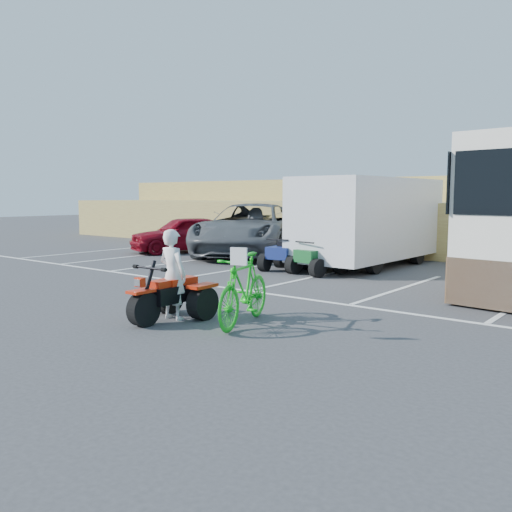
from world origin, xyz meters
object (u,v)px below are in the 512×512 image
Objects in this scene: rider at (173,274)px; cargo_trailer at (369,219)px; quad_atv_blue at (286,270)px; grey_pickup at (251,229)px; red_car at (184,234)px; quad_atv_green at (317,274)px; green_dirt_bike at (244,289)px; red_trike_atv at (167,320)px.

rider is 0.27× the size of cargo_trailer.
rider reaches higher than quad_atv_blue.
cargo_trailer is at bearing 50.55° from quad_atv_blue.
grey_pickup is 2.91m from red_car.
quad_atv_green is at bearing -82.51° from rider.
green_dirt_bike is 12.69m from red_car.
cargo_trailer is 3.00m from quad_atv_green.
quad_atv_green is (7.53, -1.91, -0.73)m from red_car.
red_trike_atv is 1.56m from green_dirt_bike.
green_dirt_bike is 6.54m from quad_atv_green.
rider is at bearing -20.52° from red_car.
green_dirt_bike is (1.29, 0.48, -0.20)m from rider.
cargo_trailer reaches higher than green_dirt_bike.
red_car is (-8.56, 8.48, -0.10)m from rider.
grey_pickup is 1.65× the size of red_car.
quad_atv_blue is 1.18m from quad_atv_green.
rider is 0.79× the size of green_dirt_bike.
cargo_trailer reaches higher than quad_atv_blue.
quad_atv_green is (-0.30, -2.57, -1.52)m from cargo_trailer.
quad_atv_green is at bearing 9.96° from red_car.
grey_pickup is (-5.83, 9.43, 0.15)m from rider.
red_trike_atv is 6.80m from quad_atv_green.
red_trike_atv is 1.05× the size of quad_atv_blue.
red_car reaches higher than quad_atv_green.
rider is 1.39m from green_dirt_bike.
rider is (-0.00, 0.15, 0.83)m from red_trike_atv.
quad_atv_blue is (-2.21, 6.64, -0.83)m from rider.
grey_pickup is at bearing 43.45° from red_car.
red_trike_atv is at bearing -170.60° from green_dirt_bike.
green_dirt_bike is at bearing -59.04° from quad_atv_green.
red_trike_atv is 1.06× the size of quad_atv_green.
cargo_trailer is at bearing 29.02° from red_car.
quad_atv_blue is 1.02× the size of quad_atv_green.
quad_atv_green is at bearing -95.35° from cargo_trailer.
green_dirt_bike reaches higher than quad_atv_blue.
green_dirt_bike is at bearing -75.55° from cargo_trailer.
red_trike_atv is at bearing -82.15° from grey_pickup.
cargo_trailer reaches higher than red_car.
cargo_trailer is at bearing -26.78° from grey_pickup.
red_car is at bearing -46.16° from rider.
green_dirt_bike is 1.36× the size of quad_atv_blue.
quad_atv_blue is (3.62, -2.79, -0.98)m from grey_pickup.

